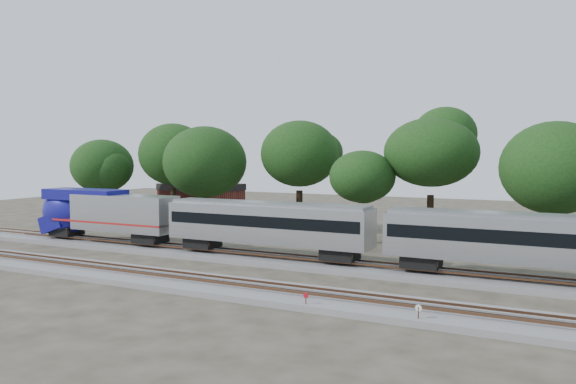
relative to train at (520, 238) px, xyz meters
The scene contains 15 objects.
ground 17.86m from the train, 160.00° to the right, with size 160.00×160.00×0.00m, color #383328.
track_far 16.78m from the train, behind, with size 160.00×5.00×0.73m.
track_near 19.53m from the train, 148.76° to the right, with size 160.00×5.00×0.73m.
train is the anchor object (origin of this frame).
switch_stand_red 16.35m from the train, 131.49° to the right, with size 0.34×0.06×1.08m.
switch_stand_white 12.97m from the train, 108.87° to the right, with size 0.37×0.07×1.16m.
switch_lever 16.20m from the train, 131.48° to the right, with size 0.50×0.30×0.30m, color #512D19.
brick_building 48.35m from the train, 152.00° to the left, with size 11.61×9.25×4.97m.
tree_0 52.40m from the train, 166.23° to the left, with size 7.64×7.64×10.78m.
tree_1 45.02m from the train, 159.57° to the left, with size 9.19×9.19×12.95m.
tree_2 37.09m from the train, 160.53° to the left, with size 8.30×8.30×11.70m.
tree_3 30.22m from the train, 146.15° to the left, with size 9.26×9.26×13.06m.
tree_4 20.47m from the train, 141.40° to the left, with size 6.93×6.93×9.77m.
tree_5 18.82m from the train, 121.91° to the left, with size 9.42×9.42×13.27m.
tree_6 12.42m from the train, 80.97° to the left, with size 8.06×8.06×11.37m.
Camera 1 is at (19.23, -35.39, 9.22)m, focal length 35.00 mm.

